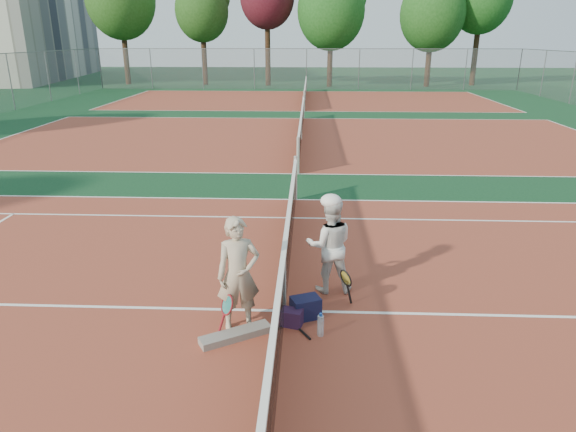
{
  "coord_description": "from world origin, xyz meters",
  "views": [
    {
      "loc": [
        0.34,
        -6.66,
        3.81
      ],
      "look_at": [
        0.0,
        1.25,
        1.05
      ],
      "focal_mm": 32.0,
      "sensor_mm": 36.0,
      "label": 1
    }
  ],
  "objects": [
    {
      "name": "ground",
      "position": [
        0.0,
        0.0,
        0.0
      ],
      "size": [
        130.0,
        130.0,
        0.0
      ],
      "primitive_type": "plane",
      "color": "#0E341B",
      "rests_on": "ground"
    },
    {
      "name": "court_main",
      "position": [
        0.0,
        0.0,
        0.0
      ],
      "size": [
        23.77,
        10.97,
        0.01
      ],
      "primitive_type": "cube",
      "color": "brown",
      "rests_on": "ground"
    },
    {
      "name": "court_far_a",
      "position": [
        0.0,
        13.5,
        0.0
      ],
      "size": [
        23.77,
        10.97,
        0.01
      ],
      "primitive_type": "cube",
      "color": "brown",
      "rests_on": "ground"
    },
    {
      "name": "court_far_b",
      "position": [
        0.0,
        27.0,
        0.0
      ],
      "size": [
        23.77,
        10.97,
        0.01
      ],
      "primitive_type": "cube",
      "color": "brown",
      "rests_on": "ground"
    },
    {
      "name": "net_main",
      "position": [
        0.0,
        0.0,
        0.51
      ],
      "size": [
        0.1,
        10.98,
        1.02
      ],
      "primitive_type": null,
      "color": "black",
      "rests_on": "ground"
    },
    {
      "name": "net_far_a",
      "position": [
        0.0,
        13.5,
        0.51
      ],
      "size": [
        0.1,
        10.98,
        1.02
      ],
      "primitive_type": null,
      "color": "black",
      "rests_on": "ground"
    },
    {
      "name": "net_far_b",
      "position": [
        0.0,
        27.0,
        0.51
      ],
      "size": [
        0.1,
        10.98,
        1.02
      ],
      "primitive_type": null,
      "color": "black",
      "rests_on": "ground"
    },
    {
      "name": "fence_back",
      "position": [
        0.0,
        34.0,
        1.5
      ],
      "size": [
        32.0,
        0.06,
        3.0
      ],
      "primitive_type": null,
      "color": "slate",
      "rests_on": "ground"
    },
    {
      "name": "player_a",
      "position": [
        -0.59,
        -0.46,
        0.81
      ],
      "size": [
        0.67,
        0.54,
        1.61
      ],
      "primitive_type": "imported",
      "rotation": [
        0.0,
        0.0,
        0.3
      ],
      "color": "#B5A68C",
      "rests_on": "ground"
    },
    {
      "name": "player_b",
      "position": [
        0.67,
        0.72,
        0.76
      ],
      "size": [
        0.78,
        0.63,
        1.53
      ],
      "primitive_type": "imported",
      "rotation": [
        0.0,
        0.0,
        3.21
      ],
      "color": "white",
      "rests_on": "ground"
    },
    {
      "name": "racket_red",
      "position": [
        -0.73,
        -0.64,
        0.28
      ],
      "size": [
        0.37,
        0.37,
        0.57
      ],
      "primitive_type": null,
      "rotation": [
        0.0,
        0.0,
        0.72
      ],
      "color": "maroon",
      "rests_on": "ground"
    },
    {
      "name": "racket_black_held",
      "position": [
        0.9,
        0.2,
        0.29
      ],
      "size": [
        0.31,
        0.33,
        0.59
      ],
      "primitive_type": null,
      "rotation": [
        0.0,
        0.0,
        3.79
      ],
      "color": "black",
      "rests_on": "ground"
    },
    {
      "name": "racket_spare",
      "position": [
        0.14,
        -0.36,
        0.01
      ],
      "size": [
        0.54,
        0.65,
        0.03
      ],
      "primitive_type": null,
      "rotation": [
        0.0,
        0.0,
        2.12
      ],
      "color": "black",
      "rests_on": "ground"
    },
    {
      "name": "sports_bag_navy",
      "position": [
        0.31,
        -0.16,
        0.16
      ],
      "size": [
        0.47,
        0.41,
        0.32
      ],
      "primitive_type": "cube",
      "rotation": [
        0.0,
        0.0,
        0.39
      ],
      "color": "black",
      "rests_on": "ground"
    },
    {
      "name": "sports_bag_purple",
      "position": [
        0.12,
        -0.39,
        0.12
      ],
      "size": [
        0.34,
        0.27,
        0.24
      ],
      "primitive_type": "cube",
      "rotation": [
        0.0,
        0.0,
        -0.27
      ],
      "color": "#24102C",
      "rests_on": "ground"
    },
    {
      "name": "net_cover_canvas",
      "position": [
        -0.62,
        -0.75,
        0.05
      ],
      "size": [
        0.96,
        0.69,
        0.1
      ],
      "primitive_type": "cube",
      "rotation": [
        0.0,
        0.0,
        0.54
      ],
      "color": "slate",
      "rests_on": "ground"
    },
    {
      "name": "water_bottle",
      "position": [
        0.52,
        -0.63,
        0.15
      ],
      "size": [
        0.09,
        0.09,
        0.3
      ],
      "primitive_type": "cylinder",
      "color": "silver",
      "rests_on": "ground"
    },
    {
      "name": "tree_back_1",
      "position": [
        -8.6,
        37.85,
        5.84
      ],
      "size": [
        4.33,
        4.33,
        8.36
      ],
      "color": "#382314",
      "rests_on": "ground"
    },
    {
      "name": "tree_back_3",
      "position": [
        1.86,
        36.54,
        5.77
      ],
      "size": [
        5.28,
        5.28,
        8.83
      ],
      "color": "#382314",
      "rests_on": "ground"
    },
    {
      "name": "tree_back_4",
      "position": [
        9.78,
        36.85,
        5.53
      ],
      "size": [
        5.04,
        5.04,
        8.45
      ],
      "color": "#382314",
      "rests_on": "ground"
    }
  ]
}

